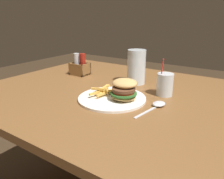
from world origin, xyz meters
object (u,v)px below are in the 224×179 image
object	(u,v)px
spoon	(158,104)
condiment_caddy	(80,67)
juice_glass	(165,85)
meal_plate_near	(117,94)
beer_glass	(136,68)

from	to	relation	value
spoon	condiment_caddy	size ratio (longest dim) A/B	1.48
juice_glass	spoon	bearing A→B (deg)	-79.01
meal_plate_near	juice_glass	size ratio (longest dim) A/B	1.71
meal_plate_near	spoon	xyz separation A→B (m)	(0.17, 0.03, -0.02)
beer_glass	spoon	bearing A→B (deg)	-46.09
meal_plate_near	spoon	world-z (taller)	meal_plate_near
meal_plate_near	beer_glass	xyz separation A→B (m)	(-0.05, 0.26, 0.05)
beer_glass	spoon	size ratio (longest dim) A/B	0.93
beer_glass	condiment_caddy	bearing A→B (deg)	-175.28
juice_glass	condiment_caddy	size ratio (longest dim) A/B	1.33
meal_plate_near	spoon	bearing A→B (deg)	11.40
juice_glass	beer_glass	bearing A→B (deg)	154.92
meal_plate_near	spoon	distance (m)	0.18
beer_glass	condiment_caddy	distance (m)	0.37
beer_glass	juice_glass	distance (m)	0.21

